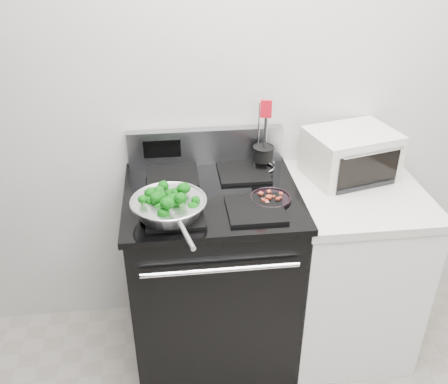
{
  "coord_description": "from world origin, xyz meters",
  "views": [
    {
      "loc": [
        -0.47,
        -0.52,
        2.08
      ],
      "look_at": [
        -0.25,
        1.36,
        0.98
      ],
      "focal_mm": 40.0,
      "sensor_mm": 36.0,
      "label": 1
    }
  ],
  "objects": [
    {
      "name": "bacon_plate",
      "position": [
        -0.05,
        1.32,
        0.97
      ],
      "size": [
        0.18,
        0.18,
        0.04
      ],
      "rotation": [
        0.0,
        0.0,
        -0.16
      ],
      "color": "black",
      "rests_on": "gas_range"
    },
    {
      "name": "skillet",
      "position": [
        -0.49,
        1.24,
        1.0
      ],
      "size": [
        0.32,
        0.49,
        0.07
      ],
      "rotation": [
        0.0,
        0.0,
        0.24
      ],
      "color": "silver",
      "rests_on": "gas_range"
    },
    {
      "name": "back_wall",
      "position": [
        0.0,
        1.75,
        1.35
      ],
      "size": [
        4.0,
        0.02,
        2.7
      ],
      "primitive_type": "cube",
      "color": "silver",
      "rests_on": "ground"
    },
    {
      "name": "counter",
      "position": [
        0.39,
        1.41,
        0.46
      ],
      "size": [
        0.62,
        0.68,
        0.92
      ],
      "color": "white",
      "rests_on": "floor"
    },
    {
      "name": "broccoli_pile",
      "position": [
        -0.49,
        1.24,
        1.02
      ],
      "size": [
        0.25,
        0.25,
        0.09
      ],
      "primitive_type": null,
      "color": "black",
      "rests_on": "skillet"
    },
    {
      "name": "utensil_holder",
      "position": [
        -0.03,
        1.62,
        1.01
      ],
      "size": [
        0.12,
        0.12,
        0.36
      ],
      "rotation": [
        0.0,
        0.0,
        -0.25
      ],
      "color": "silver",
      "rests_on": "gas_range"
    },
    {
      "name": "toaster_oven",
      "position": [
        0.38,
        1.56,
        1.03
      ],
      "size": [
        0.46,
        0.39,
        0.23
      ],
      "rotation": [
        0.0,
        0.0,
        0.25
      ],
      "color": "silver",
      "rests_on": "counter"
    },
    {
      "name": "gas_range",
      "position": [
        -0.3,
        1.41,
        0.49
      ],
      "size": [
        0.79,
        0.69,
        1.13
      ],
      "color": "black",
      "rests_on": "floor"
    }
  ]
}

